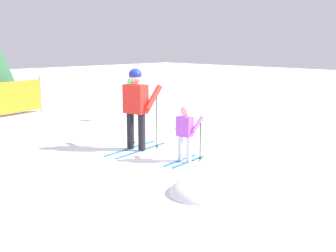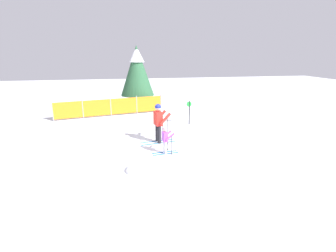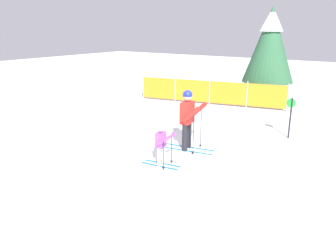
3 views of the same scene
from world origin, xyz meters
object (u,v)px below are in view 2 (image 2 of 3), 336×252
(safety_fence, at_px, (111,107))
(trail_marker, at_px, (189,110))
(skier_adult, at_px, (159,120))
(skier_child, at_px, (165,138))
(conifer_far, at_px, (137,70))

(safety_fence, xyz_separation_m, trail_marker, (4.30, -2.81, 0.22))
(skier_adult, bearing_deg, trail_marker, 41.52)
(skier_child, height_order, trail_marker, trail_marker)
(conifer_far, bearing_deg, skier_adult, -87.68)
(skier_adult, height_order, conifer_far, conifer_far)
(safety_fence, xyz_separation_m, conifer_far, (1.86, 2.24, 2.11))
(skier_child, xyz_separation_m, safety_fence, (-2.23, 6.87, -0.05))
(conifer_far, relative_size, trail_marker, 3.35)
(skier_adult, distance_m, trail_marker, 3.43)
(skier_adult, relative_size, skier_child, 1.60)
(skier_child, bearing_deg, trail_marker, 55.23)
(conifer_far, bearing_deg, skier_child, -87.70)
(skier_child, bearing_deg, skier_adult, 84.42)
(safety_fence, bearing_deg, conifer_far, 50.25)
(conifer_far, bearing_deg, trail_marker, -64.28)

